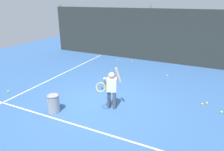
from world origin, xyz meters
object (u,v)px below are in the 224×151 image
at_px(ball_hopper, 53,103).
at_px(tennis_ball_3, 202,104).
at_px(tennis_ball_1, 132,61).
at_px(tennis_ball_2, 8,91).
at_px(tennis_ball_0, 207,103).
at_px(tennis_ball_6, 118,60).
at_px(tennis_ball_5, 222,112).
at_px(tennis_ball_4, 167,76).
at_px(tennis_player, 111,87).

height_order(ball_hopper, tennis_ball_3, ball_hopper).
bearing_deg(tennis_ball_1, tennis_ball_2, -116.04).
distance_m(tennis_ball_0, tennis_ball_6, 5.83).
relative_size(tennis_ball_0, tennis_ball_5, 1.00).
distance_m(tennis_ball_5, tennis_ball_6, 6.43).
bearing_deg(tennis_ball_3, tennis_ball_5, -27.42).
relative_size(tennis_ball_3, tennis_ball_5, 1.00).
bearing_deg(tennis_ball_2, tennis_ball_4, 40.46).
relative_size(ball_hopper, tennis_ball_5, 8.52).
bearing_deg(tennis_ball_6, tennis_player, -67.93).
bearing_deg(tennis_player, ball_hopper, -167.12).
distance_m(ball_hopper, tennis_ball_4, 5.26).
bearing_deg(tennis_ball_1, tennis_ball_0, -41.62).
bearing_deg(tennis_ball_2, tennis_player, 8.41).
distance_m(tennis_ball_2, tennis_ball_5, 7.35).
bearing_deg(tennis_ball_4, tennis_ball_1, 146.87).
xyz_separation_m(tennis_player, tennis_ball_3, (2.59, 1.48, -0.69)).
height_order(tennis_ball_1, tennis_ball_3, same).
height_order(tennis_player, tennis_ball_5, tennis_player).
xyz_separation_m(tennis_ball_0, tennis_ball_4, (-1.71, 2.04, 0.00)).
bearing_deg(tennis_ball_4, tennis_player, -105.44).
height_order(tennis_ball_4, tennis_ball_5, same).
xyz_separation_m(tennis_ball_0, tennis_ball_2, (-6.70, -2.22, 0.00)).
height_order(tennis_ball_3, tennis_ball_6, same).
xyz_separation_m(tennis_player, tennis_ball_2, (-3.98, -0.59, -0.69)).
bearing_deg(tennis_ball_3, ball_hopper, -149.19).
bearing_deg(tennis_ball_6, ball_hopper, -84.81).
bearing_deg(tennis_ball_5, ball_hopper, -155.19).
bearing_deg(tennis_ball_5, tennis_ball_1, 137.97).
bearing_deg(tennis_ball_4, tennis_ball_3, -54.15).
distance_m(tennis_ball_1, tennis_ball_4, 2.64).
bearing_deg(tennis_ball_2, tennis_ball_3, 17.51).
distance_m(ball_hopper, tennis_ball_5, 5.12).
bearing_deg(ball_hopper, tennis_ball_6, 95.19).
xyz_separation_m(ball_hopper, tennis_ball_6, (-0.54, 5.96, -0.26)).
relative_size(tennis_ball_2, tennis_ball_3, 1.00).
relative_size(tennis_ball_2, tennis_ball_4, 1.00).
xyz_separation_m(tennis_player, tennis_ball_4, (1.01, 3.67, -0.69)).
distance_m(tennis_ball_1, tennis_ball_2, 6.34).
bearing_deg(tennis_ball_1, tennis_ball_5, -42.03).
bearing_deg(tennis_ball_6, tennis_ball_3, -37.31).
xyz_separation_m(tennis_ball_1, tennis_ball_5, (4.34, -3.92, 0.00)).
bearing_deg(tennis_ball_5, tennis_ball_6, 143.65).
bearing_deg(tennis_ball_5, tennis_ball_0, 134.51).
bearing_deg(tennis_ball_3, tennis_ball_4, 125.85).
bearing_deg(tennis_ball_6, tennis_ball_1, 7.05).
bearing_deg(tennis_ball_3, tennis_ball_2, -162.49).
relative_size(tennis_player, tennis_ball_0, 20.46).
relative_size(tennis_player, tennis_ball_2, 20.46).
bearing_deg(tennis_ball_5, tennis_ball_2, -165.96).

